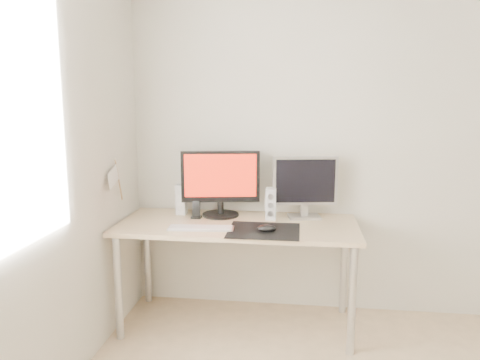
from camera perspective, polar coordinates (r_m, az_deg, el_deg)
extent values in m
plane|color=white|center=(3.44, 16.15, 4.42)|extent=(3.50, 0.00, 3.50)
cube|color=black|center=(2.98, 2.93, -6.17)|extent=(0.45, 0.40, 0.00)
ellipsoid|color=black|center=(2.94, 3.27, -5.91)|extent=(0.12, 0.07, 0.04)
cube|color=#D1B587|center=(3.16, -0.29, -5.53)|extent=(1.60, 0.70, 0.03)
cylinder|color=silver|center=(3.20, -14.62, -12.59)|extent=(0.05, 0.05, 0.70)
cylinder|color=silver|center=(3.00, 13.51, -14.08)|extent=(0.05, 0.05, 0.70)
cylinder|color=silver|center=(3.70, -11.23, -9.29)|extent=(0.05, 0.05, 0.70)
cylinder|color=silver|center=(3.54, 12.54, -10.28)|extent=(0.05, 0.05, 0.70)
cylinder|color=black|center=(3.35, -2.38, -4.24)|extent=(0.30, 0.30, 0.02)
cylinder|color=black|center=(3.33, -2.39, -3.10)|extent=(0.05, 0.05, 0.12)
cube|color=black|center=(3.28, -2.40, 0.43)|extent=(0.55, 0.14, 0.36)
cube|color=#FF3B0D|center=(3.26, -2.40, 0.53)|extent=(0.49, 0.09, 0.30)
cube|color=silver|center=(3.32, 7.82, -4.45)|extent=(0.24, 0.19, 0.01)
cube|color=#ACACAF|center=(3.31, 7.85, -3.48)|extent=(0.06, 0.05, 0.10)
cube|color=#B6B6B8|center=(3.27, 7.93, -0.07)|extent=(0.45, 0.11, 0.34)
cube|color=black|center=(3.25, 8.00, -0.14)|extent=(0.41, 0.07, 0.30)
cube|color=silver|center=(3.40, -7.16, -2.35)|extent=(0.07, 0.08, 0.22)
cylinder|color=#BDBDC0|center=(3.37, -7.32, -3.49)|extent=(0.04, 0.01, 0.04)
cylinder|color=silver|center=(3.36, -7.34, -2.50)|extent=(0.04, 0.01, 0.04)
cylinder|color=#BBBBBE|center=(3.35, -7.36, -1.51)|extent=(0.04, 0.01, 0.04)
cube|color=white|center=(3.24, 3.79, -2.92)|extent=(0.07, 0.08, 0.22)
cylinder|color=silver|center=(3.21, 3.73, -4.11)|extent=(0.04, 0.01, 0.04)
cylinder|color=#B8B9BB|center=(3.20, 3.74, -3.08)|extent=(0.04, 0.01, 0.04)
cylinder|color=#B0B0B2|center=(3.18, 3.76, -2.04)|extent=(0.04, 0.01, 0.04)
cube|color=silver|center=(3.02, -4.78, -5.89)|extent=(0.43, 0.15, 0.01)
cube|color=white|center=(3.02, -4.79, -5.75)|extent=(0.41, 0.14, 0.01)
cube|color=black|center=(3.29, -5.33, -4.52)|extent=(0.07, 0.06, 0.01)
cube|color=black|center=(3.28, -5.35, -3.47)|extent=(0.05, 0.03, 0.11)
cylinder|color=#A57F54|center=(3.22, -14.57, 0.00)|extent=(0.01, 0.10, 0.29)
cube|color=white|center=(3.13, -15.18, 0.44)|extent=(0.00, 0.19, 0.15)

